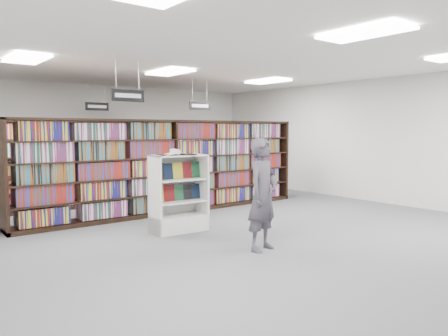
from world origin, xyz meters
TOP-DOWN VIEW (x-y plane):
  - floor at (0.00, 0.00)m, footprint 12.00×12.00m
  - ceiling at (0.00, 0.00)m, footprint 10.00×12.00m
  - wall_back at (0.00, 6.00)m, footprint 10.00×0.10m
  - wall_right at (5.00, 0.00)m, footprint 0.10×12.00m
  - bookshelf_row_near at (0.00, 2.00)m, footprint 7.00×0.60m
  - bookshelf_row_mid at (0.00, 4.00)m, footprint 7.00×0.60m
  - bookshelf_row_far at (0.00, 5.70)m, footprint 7.00×0.60m
  - aisle_sign_left at (-1.50, 1.00)m, footprint 0.65×0.02m
  - aisle_sign_right at (1.50, 3.00)m, footprint 0.65×0.02m
  - aisle_sign_center at (-0.50, 5.00)m, footprint 0.65×0.02m
  - troffer_front_center at (0.00, -3.00)m, footprint 0.60×1.20m
  - troffer_back_left at (-3.00, 2.00)m, footprint 0.60×1.20m
  - troffer_back_center at (0.00, 2.00)m, footprint 0.60×1.20m
  - troffer_back_right at (3.00, 2.00)m, footprint 0.60×1.20m
  - endcap_display at (-0.86, 0.32)m, footprint 1.05×0.57m
  - open_book at (-0.94, 0.24)m, footprint 0.74×0.53m
  - shopper at (-0.50, -1.60)m, footprint 0.73×0.58m

SIDE VIEW (x-z plane):
  - floor at x=0.00m, z-range 0.00..0.00m
  - endcap_display at x=-0.86m, z-range -0.23..1.20m
  - shopper at x=-0.50m, z-range 0.00..1.75m
  - bookshelf_row_near at x=0.00m, z-range 0.00..2.10m
  - bookshelf_row_mid at x=0.00m, z-range 0.00..2.10m
  - bookshelf_row_far at x=0.00m, z-range 0.00..2.10m
  - open_book at x=-0.94m, z-range 1.39..1.52m
  - wall_back at x=0.00m, z-range 0.00..3.20m
  - wall_right at x=5.00m, z-range 0.00..3.20m
  - aisle_sign_left at x=-1.50m, z-range 2.13..2.93m
  - aisle_sign_right at x=1.50m, z-range 2.13..2.93m
  - aisle_sign_center at x=-0.50m, z-range 2.13..2.93m
  - troffer_front_center at x=0.00m, z-range 3.14..3.18m
  - troffer_back_left at x=-3.00m, z-range 3.14..3.18m
  - troffer_back_center at x=0.00m, z-range 3.14..3.18m
  - troffer_back_right at x=3.00m, z-range 3.14..3.18m
  - ceiling at x=0.00m, z-range 3.15..3.25m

